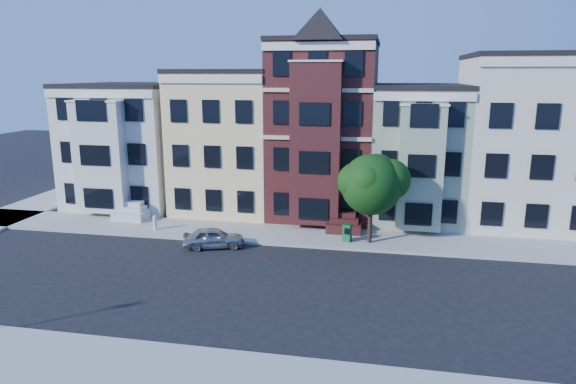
% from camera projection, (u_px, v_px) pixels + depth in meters
% --- Properties ---
extents(ground, '(120.00, 120.00, 0.00)m').
position_uv_depth(ground, '(286.00, 289.00, 24.40)').
color(ground, black).
extents(far_sidewalk, '(60.00, 4.00, 0.15)m').
position_uv_depth(far_sidewalk, '(311.00, 237.00, 32.03)').
color(far_sidewalk, '#9E9B93').
rests_on(far_sidewalk, ground).
extents(house_white, '(8.00, 9.00, 9.00)m').
position_uv_depth(house_white, '(134.00, 146.00, 40.04)').
color(house_white, silver).
rests_on(house_white, ground).
extents(house_yellow, '(7.00, 9.00, 10.00)m').
position_uv_depth(house_yellow, '(232.00, 142.00, 38.44)').
color(house_yellow, beige).
rests_on(house_yellow, ground).
extents(house_brown, '(7.00, 9.00, 12.00)m').
position_uv_depth(house_brown, '(325.00, 131.00, 36.91)').
color(house_brown, '#3E1718').
rests_on(house_brown, ground).
extents(house_green, '(6.00, 9.00, 9.00)m').
position_uv_depth(house_green, '(417.00, 154.00, 36.04)').
color(house_green, gray).
rests_on(house_green, ground).
extents(house_cream, '(8.00, 9.00, 11.00)m').
position_uv_depth(house_cream, '(524.00, 142.00, 34.51)').
color(house_cream, beige).
rests_on(house_cream, ground).
extents(street_tree, '(6.83, 6.83, 6.58)m').
position_uv_depth(street_tree, '(371.00, 189.00, 29.98)').
color(street_tree, '#184713').
rests_on(street_tree, far_sidewalk).
extents(parked_car, '(3.84, 2.48, 1.22)m').
position_uv_depth(parked_car, '(214.00, 238.00, 30.11)').
color(parked_car, '#A3A6A9').
rests_on(parked_car, ground).
extents(newspaper_box, '(0.57, 0.53, 1.06)m').
position_uv_depth(newspaper_box, '(347.00, 233.00, 30.79)').
color(newspaper_box, '#15602C').
rests_on(newspaper_box, far_sidewalk).
extents(fire_hydrant, '(0.29, 0.29, 0.76)m').
position_uv_depth(fire_hydrant, '(155.00, 224.00, 33.14)').
color(fire_hydrant, beige).
rests_on(fire_hydrant, far_sidewalk).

